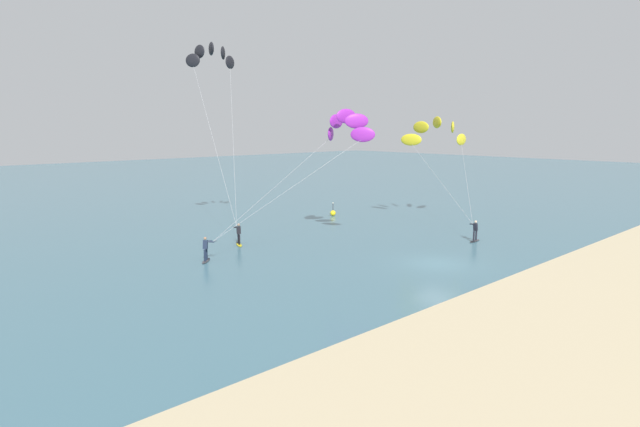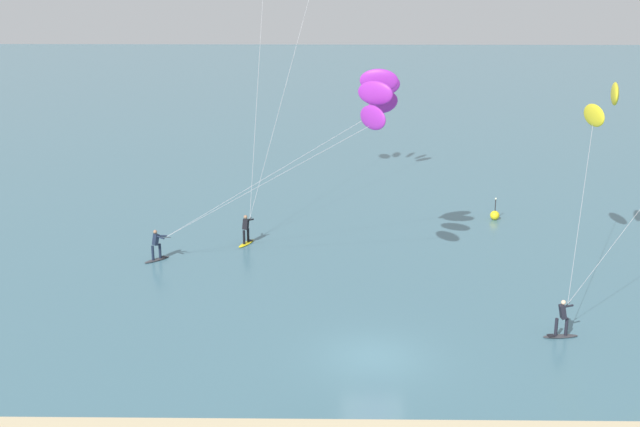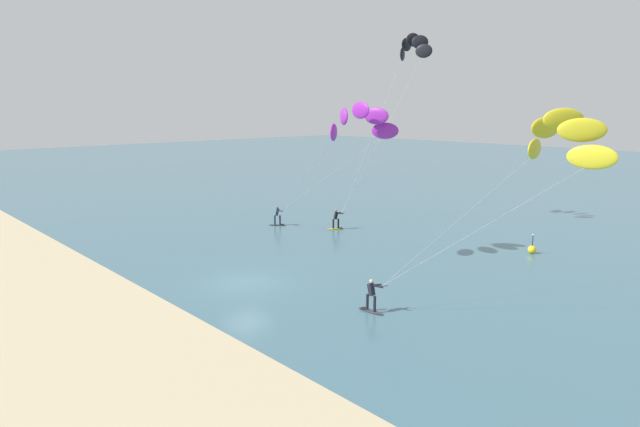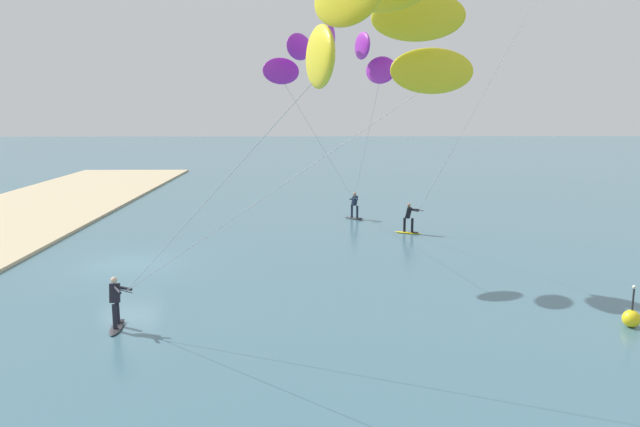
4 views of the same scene
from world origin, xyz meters
name	(u,v)px [view 1 (image 1 of 4)]	position (x,y,z in m)	size (l,w,h in m)	color
ground_plane	(437,264)	(0.00, 0.00, 0.00)	(240.00, 240.00, 0.00)	#426B7A
sand_strip	(609,301)	(0.00, -10.57, 0.08)	(80.00, 11.18, 0.16)	#C6B289
kitesurfer_nearshore	(438,134)	(13.12, 9.34, 8.26)	(9.23, 10.41, 9.90)	#333338
kitesurfer_mid_water	(341,130)	(0.02, 9.03, 8.71)	(13.22, 5.60, 10.29)	#333338
kitesurfer_far_out	(213,64)	(-4.35, 19.87, 14.13)	(4.87, 8.60, 15.95)	yellow
marker_buoy	(333,213)	(8.17, 18.23, 0.30)	(0.56, 0.56, 1.38)	yellow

